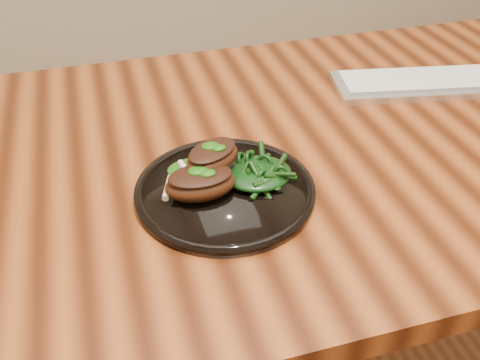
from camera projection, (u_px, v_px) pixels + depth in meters
name	position (u px, v px, depth m)	size (l,w,h in m)	color
desk	(280.00, 180.00, 0.95)	(1.60, 0.80, 0.75)	#381507
plate	(225.00, 190.00, 0.78)	(0.26, 0.26, 0.02)	black
lamb_chop_front	(200.00, 183.00, 0.74)	(0.11, 0.07, 0.04)	#3A1A0B
lamb_chop_back	(212.00, 157.00, 0.77)	(0.11, 0.10, 0.04)	#3A1A0B
herb_smear	(194.00, 167.00, 0.81)	(0.08, 0.05, 0.01)	#0D3F06
greens_heap	(258.00, 170.00, 0.78)	(0.10, 0.09, 0.04)	black
keyboard	(438.00, 82.00, 1.05)	(0.43, 0.20, 0.02)	silver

